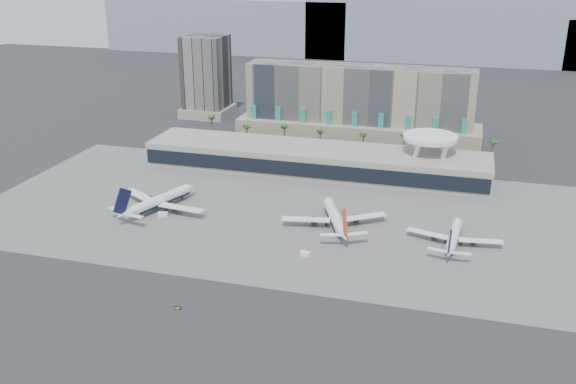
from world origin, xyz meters
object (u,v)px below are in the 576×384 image
(taxiway_sign, at_px, (178,308))
(airliner_left, at_px, (159,201))
(airliner_right, at_px, (454,236))
(service_vehicle_a, at_px, (163,215))
(service_vehicle_b, at_px, (305,254))
(airliner_centre, at_px, (335,217))

(taxiway_sign, bearing_deg, airliner_left, 117.29)
(airliner_right, relative_size, service_vehicle_a, 9.22)
(airliner_right, xyz_separation_m, service_vehicle_b, (-51.29, -24.92, -2.40))
(airliner_centre, distance_m, taxiway_sign, 82.75)
(airliner_left, relative_size, taxiway_sign, 20.70)
(taxiway_sign, bearing_deg, service_vehicle_b, 54.89)
(airliner_left, bearing_deg, taxiway_sign, -40.47)
(airliner_right, distance_m, taxiway_sign, 107.28)
(airliner_left, height_order, taxiway_sign, airliner_left)
(airliner_centre, relative_size, service_vehicle_a, 10.36)
(service_vehicle_a, relative_size, service_vehicle_b, 1.21)
(airliner_centre, xyz_separation_m, airliner_right, (46.39, -4.32, -0.62))
(airliner_centre, bearing_deg, airliner_left, 160.22)
(service_vehicle_b, bearing_deg, service_vehicle_a, -174.85)
(service_vehicle_a, bearing_deg, airliner_centre, -10.83)
(airliner_right, distance_m, service_vehicle_a, 117.48)
(airliner_centre, bearing_deg, airliner_right, -27.63)
(service_vehicle_a, relative_size, taxiway_sign, 1.89)
(airliner_left, height_order, service_vehicle_b, airliner_left)
(service_vehicle_b, height_order, taxiway_sign, service_vehicle_b)
(service_vehicle_b, distance_m, taxiway_sign, 54.53)
(airliner_centre, xyz_separation_m, service_vehicle_a, (-70.92, -10.25, -2.89))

